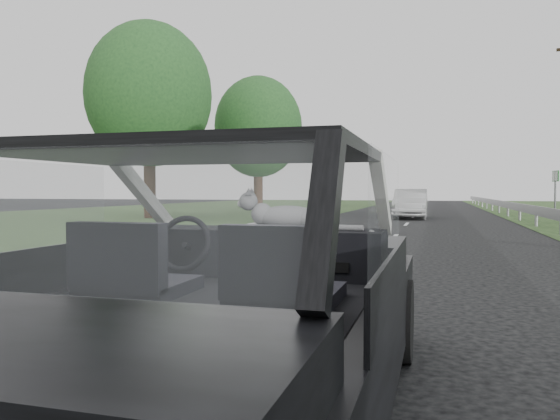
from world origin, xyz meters
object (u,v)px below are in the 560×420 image
Objects in this scene: highway_sign at (555,193)px; subject_car at (224,287)px; other_car at (411,204)px; cat at (288,216)px.

subject_car is at bearing -110.53° from highway_sign.
highway_sign reaches higher than subject_car.
subject_car is 22.69m from other_car.
highway_sign is (6.88, 4.90, 0.46)m from other_car.
highway_sign is (6.81, 27.58, 0.41)m from subject_car.
subject_car is 1.76× the size of highway_sign.
highway_sign is at bearing 35.15° from other_car.
other_car is (-0.25, 22.07, -0.42)m from cat.
cat is at bearing -89.64° from other_car.
highway_sign is (6.62, 26.97, 0.05)m from cat.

